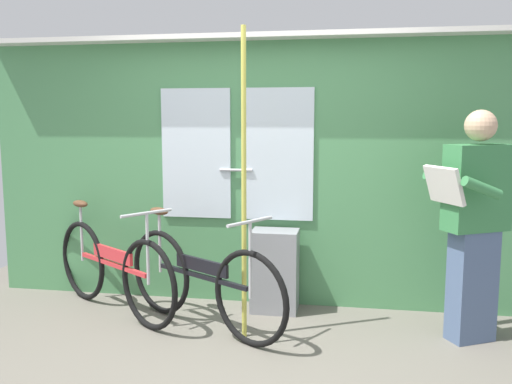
{
  "coord_description": "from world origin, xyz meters",
  "views": [
    {
      "loc": [
        0.75,
        -3.28,
        1.59
      ],
      "look_at": [
        0.06,
        0.74,
        1.04
      ],
      "focal_mm": 38.71,
      "sensor_mm": 36.0,
      "label": 1
    }
  ],
  "objects_px": {
    "trash_bin_by_wall": "(275,271)",
    "handrail_pole": "(244,186)",
    "bicycle_near_door": "(201,281)",
    "passenger_reading_newspaper": "(474,221)",
    "bicycle_leaning_behind": "(112,268)"
  },
  "relations": [
    {
      "from": "passenger_reading_newspaper",
      "to": "trash_bin_by_wall",
      "type": "bearing_deg",
      "value": -42.94
    },
    {
      "from": "passenger_reading_newspaper",
      "to": "handrail_pole",
      "type": "height_order",
      "value": "handrail_pole"
    },
    {
      "from": "bicycle_leaning_behind",
      "to": "handrail_pole",
      "type": "height_order",
      "value": "handrail_pole"
    },
    {
      "from": "trash_bin_by_wall",
      "to": "passenger_reading_newspaper",
      "type": "bearing_deg",
      "value": -14.25
    },
    {
      "from": "bicycle_near_door",
      "to": "bicycle_leaning_behind",
      "type": "distance_m",
      "value": 0.83
    },
    {
      "from": "handrail_pole",
      "to": "passenger_reading_newspaper",
      "type": "bearing_deg",
      "value": 7.4
    },
    {
      "from": "bicycle_leaning_behind",
      "to": "passenger_reading_newspaper",
      "type": "distance_m",
      "value": 2.81
    },
    {
      "from": "bicycle_near_door",
      "to": "passenger_reading_newspaper",
      "type": "xyz_separation_m",
      "value": [
        1.96,
        0.1,
        0.5
      ]
    },
    {
      "from": "trash_bin_by_wall",
      "to": "handrail_pole",
      "type": "relative_size",
      "value": 0.31
    },
    {
      "from": "bicycle_leaning_behind",
      "to": "bicycle_near_door",
      "type": "bearing_deg",
      "value": 20.74
    },
    {
      "from": "trash_bin_by_wall",
      "to": "handrail_pole",
      "type": "height_order",
      "value": "handrail_pole"
    },
    {
      "from": "passenger_reading_newspaper",
      "to": "handrail_pole",
      "type": "relative_size",
      "value": 0.74
    },
    {
      "from": "bicycle_near_door",
      "to": "handrail_pole",
      "type": "bearing_deg",
      "value": 15.18
    },
    {
      "from": "bicycle_leaning_behind",
      "to": "trash_bin_by_wall",
      "type": "height_order",
      "value": "bicycle_leaning_behind"
    },
    {
      "from": "bicycle_near_door",
      "to": "handrail_pole",
      "type": "xyz_separation_m",
      "value": [
        0.35,
        -0.11,
        0.74
      ]
    }
  ]
}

